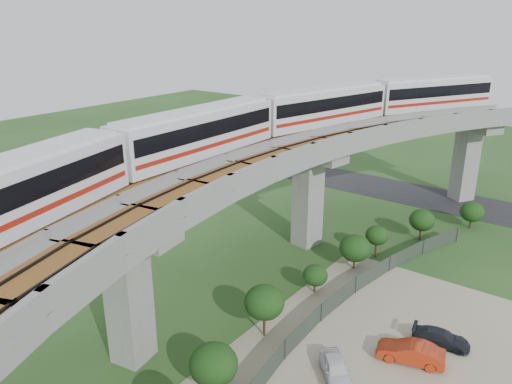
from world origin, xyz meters
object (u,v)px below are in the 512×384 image
Objects in this scene: car_red at (411,352)px; car_dark at (441,338)px; metro_train at (281,122)px; car_white at (336,369)px.

car_dark is (0.99, 2.83, -0.15)m from car_red.
metro_train is 19.64m from car_red.
metro_train is at bearing -129.99° from car_red.
car_red is at bearing 12.03° from car_white.
car_red is at bearing -24.76° from metro_train.
metro_train is 16.76× the size of car_dark.
car_red is (14.40, -6.64, -11.59)m from metro_train.
car_red is at bearing 149.62° from car_dark.
metro_train is 16.74× the size of car_white.
metro_train is 19.53m from car_white.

